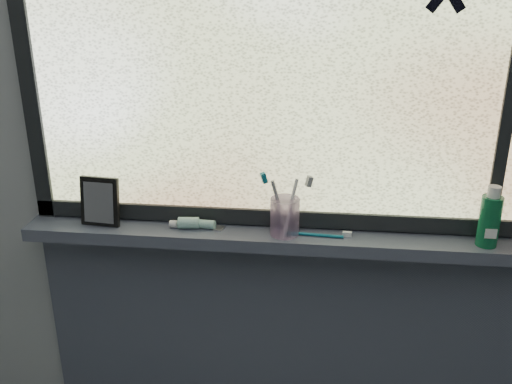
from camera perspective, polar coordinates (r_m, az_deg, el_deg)
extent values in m
cube|color=#9EA3A8|center=(1.72, 3.33, 3.94)|extent=(3.00, 0.01, 2.50)
cube|color=#44495A|center=(1.74, 3.01, -4.68)|extent=(1.62, 0.14, 0.04)
cube|color=#44495A|center=(2.06, 2.83, -16.78)|extent=(1.62, 0.02, 0.98)
cube|color=silver|center=(1.63, 3.50, 13.11)|extent=(1.50, 0.01, 1.00)
cube|color=black|center=(1.76, 3.14, -2.54)|extent=(1.60, 0.03, 0.05)
cube|color=black|center=(1.84, -22.05, 12.59)|extent=(0.05, 0.03, 1.10)
cube|color=black|center=(1.82, -15.35, -0.91)|extent=(0.13, 0.07, 0.15)
cylinder|color=#B38EBC|center=(1.70, 2.89, -2.47)|extent=(0.11, 0.11, 0.11)
cylinder|color=#1B8B55|center=(1.75, 22.37, -2.25)|extent=(0.07, 0.07, 0.15)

